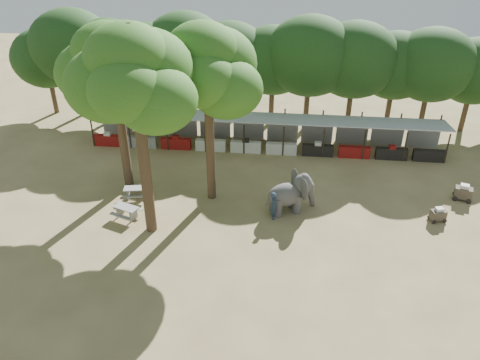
# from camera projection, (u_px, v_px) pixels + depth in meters

# --- Properties ---
(ground) EXTENTS (100.00, 100.00, 0.00)m
(ground) POSITION_uv_depth(u_px,v_px,m) (248.00, 257.00, 25.79)
(ground) COLOR brown
(ground) RESTS_ON ground
(vendor_stalls) EXTENTS (28.00, 2.99, 2.80)m
(vendor_stalls) POSITION_uv_depth(u_px,v_px,m) (264.00, 134.00, 37.11)
(vendor_stalls) COLOR #9EA0A7
(vendor_stalls) RESTS_ON ground
(yard_tree_left) EXTENTS (7.10, 6.90, 11.02)m
(yard_tree_left) POSITION_uv_depth(u_px,v_px,m) (112.00, 68.00, 28.72)
(yard_tree_left) COLOR #332316
(yard_tree_left) RESTS_ON ground
(yard_tree_center) EXTENTS (7.10, 6.90, 12.04)m
(yard_tree_center) POSITION_uv_depth(u_px,v_px,m) (133.00, 79.00, 23.63)
(yard_tree_center) COLOR #332316
(yard_tree_center) RESTS_ON ground
(yard_tree_back) EXTENTS (7.10, 6.90, 11.36)m
(yard_tree_back) POSITION_uv_depth(u_px,v_px,m) (206.00, 70.00, 27.13)
(yard_tree_back) COLOR #332316
(yard_tree_back) RESTS_ON ground
(backdrop_trees) EXTENTS (46.46, 5.95, 8.33)m
(backdrop_trees) POSITION_uv_depth(u_px,v_px,m) (270.00, 62.00, 39.38)
(backdrop_trees) COLOR #332316
(backdrop_trees) RESTS_ON ground
(elephant) EXTENTS (3.35, 2.66, 2.51)m
(elephant) POSITION_uv_depth(u_px,v_px,m) (291.00, 193.00, 29.24)
(elephant) COLOR #3F3D3D
(elephant) RESTS_ON ground
(handler) EXTENTS (0.44, 0.66, 1.83)m
(handler) POSITION_uv_depth(u_px,v_px,m) (274.00, 206.00, 28.64)
(handler) COLOR #26384C
(handler) RESTS_ON ground
(picnic_table_near) EXTENTS (1.95, 1.86, 0.78)m
(picnic_table_near) POSITION_uv_depth(u_px,v_px,m) (126.00, 210.00, 28.90)
(picnic_table_near) COLOR gray
(picnic_table_near) RESTS_ON ground
(picnic_table_far) EXTENTS (1.72, 1.60, 0.75)m
(picnic_table_far) POSITION_uv_depth(u_px,v_px,m) (136.00, 191.00, 30.92)
(picnic_table_far) COLOR gray
(picnic_table_far) RESTS_ON ground
(cart_front) EXTENTS (1.10, 0.87, 0.95)m
(cart_front) POSITION_uv_depth(u_px,v_px,m) (438.00, 214.00, 28.60)
(cart_front) COLOR #3A3128
(cart_front) RESTS_ON ground
(cart_back) EXTENTS (1.34, 1.07, 1.14)m
(cart_back) POSITION_uv_depth(u_px,v_px,m) (463.00, 192.00, 30.65)
(cart_back) COLOR #3A3128
(cart_back) RESTS_ON ground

